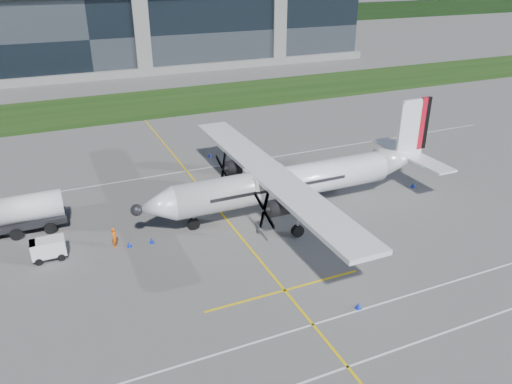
% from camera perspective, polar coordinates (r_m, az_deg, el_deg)
% --- Properties ---
extents(ground, '(400.00, 400.00, 0.00)m').
position_cam_1_polar(ground, '(75.52, -14.96, 7.85)').
color(ground, '#5A5855').
rests_on(ground, ground).
extents(grass_strip, '(400.00, 18.00, 0.04)m').
position_cam_1_polar(grass_strip, '(83.15, -15.94, 9.29)').
color(grass_strip, '#17350E').
rests_on(grass_strip, ground).
extents(terminal_building, '(120.00, 20.00, 15.00)m').
position_cam_1_polar(terminal_building, '(113.04, -19.13, 16.75)').
color(terminal_building, black).
rests_on(terminal_building, ground).
extents(tree_line, '(400.00, 6.00, 6.00)m').
position_cam_1_polar(tree_line, '(172.99, -21.21, 17.39)').
color(tree_line, black).
rests_on(tree_line, ground).
extents(yellow_taxiway_centerline, '(0.20, 70.00, 0.01)m').
position_cam_1_polar(yellow_taxiway_centerline, '(48.72, -5.23, -0.91)').
color(yellow_taxiway_centerline, yellow).
rests_on(yellow_taxiway_centerline, ground).
extents(white_lane_line, '(90.00, 0.15, 0.01)m').
position_cam_1_polar(white_lane_line, '(29.59, 5.23, -20.93)').
color(white_lane_line, white).
rests_on(white_lane_line, ground).
extents(turboprop_aircraft, '(29.47, 30.57, 9.17)m').
position_cam_1_polar(turboprop_aircraft, '(45.13, 4.58, 3.30)').
color(turboprop_aircraft, white).
rests_on(turboprop_aircraft, ground).
extents(fuel_tanker_truck, '(8.87, 2.88, 3.32)m').
position_cam_1_polar(fuel_tanker_truck, '(46.83, -26.91, -2.59)').
color(fuel_tanker_truck, silver).
rests_on(fuel_tanker_truck, ground).
extents(baggage_tug, '(2.72, 1.63, 1.63)m').
position_cam_1_polar(baggage_tug, '(42.20, -22.63, -6.04)').
color(baggage_tug, white).
rests_on(baggage_tug, ground).
extents(ground_crew_person, '(0.88, 0.97, 1.96)m').
position_cam_1_polar(ground_crew_person, '(41.97, -15.90, -4.87)').
color(ground_crew_person, '#F25907').
rests_on(ground_crew_person, ground).
extents(safety_cone_fwd, '(0.36, 0.36, 0.50)m').
position_cam_1_polar(safety_cone_fwd, '(42.04, -14.28, -5.77)').
color(safety_cone_fwd, '#0C27CD').
rests_on(safety_cone_fwd, ground).
extents(safety_cone_stbdwing, '(0.36, 0.36, 0.50)m').
position_cam_1_polar(safety_cone_stbdwing, '(59.41, -5.31, 4.23)').
color(safety_cone_stbdwing, '#0C27CD').
rests_on(safety_cone_stbdwing, ground).
extents(safety_cone_tail, '(0.36, 0.36, 0.50)m').
position_cam_1_polar(safety_cone_tail, '(53.63, 17.51, 0.77)').
color(safety_cone_tail, '#0C27CD').
rests_on(safety_cone_tail, ground).
extents(safety_cone_portwing, '(0.36, 0.36, 0.50)m').
position_cam_1_polar(safety_cone_portwing, '(34.85, 11.63, -12.59)').
color(safety_cone_portwing, '#0C27CD').
rests_on(safety_cone_portwing, ground).
extents(safety_cone_nose_port, '(0.36, 0.36, 0.50)m').
position_cam_1_polar(safety_cone_nose_port, '(42.15, -11.83, -5.42)').
color(safety_cone_nose_port, '#0C27CD').
rests_on(safety_cone_nose_port, ground).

